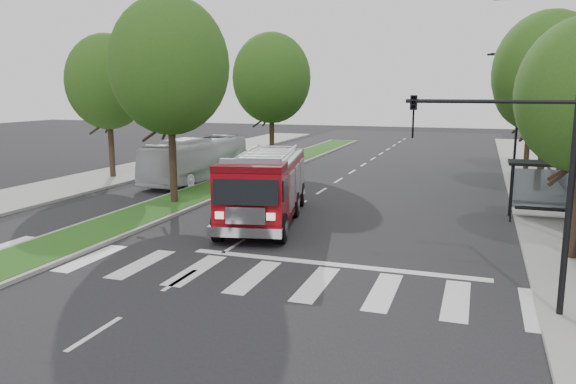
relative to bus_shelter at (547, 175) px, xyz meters
name	(u,v)px	position (x,y,z in m)	size (l,w,h in m)	color
ground	(234,246)	(-11.20, -8.15, -2.04)	(140.00, 140.00, 0.00)	black
sidewalk_right	(570,212)	(1.30, 1.85, -1.96)	(5.00, 80.00, 0.15)	gray
sidewalk_left	(86,182)	(-25.70, 1.85, -1.96)	(5.00, 80.00, 0.15)	gray
median	(262,171)	(-17.20, 9.85, -1.96)	(3.00, 50.00, 0.15)	gray
bus_shelter	(547,175)	(0.00, 0.00, 0.00)	(3.20, 1.60, 2.61)	black
tree_right_mid	(548,74)	(0.30, 5.85, 4.45)	(5.60, 5.60, 9.72)	black
tree_right_far	(532,87)	(0.30, 15.85, 3.80)	(5.00, 5.00, 8.73)	black
tree_median_near	(169,66)	(-17.20, -2.15, 4.77)	(5.80, 5.80, 10.16)	black
tree_median_far	(272,78)	(-17.20, 11.85, 4.45)	(5.60, 5.60, 9.72)	black
tree_left_mid	(108,82)	(-25.20, 3.85, 4.12)	(5.20, 5.20, 9.16)	black
streetlight_right_near	(535,133)	(-1.59, -11.65, 2.63)	(4.08, 0.22, 8.00)	black
streetlight_right_far	(515,109)	(-0.85, 11.85, 2.44)	(2.11, 0.20, 8.00)	black
fire_engine	(265,187)	(-11.58, -4.06, -0.54)	(4.47, 9.39, 3.13)	#5A040A
city_bus	(197,159)	(-19.70, 4.98, -0.69)	(2.27, 9.70, 2.70)	silver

